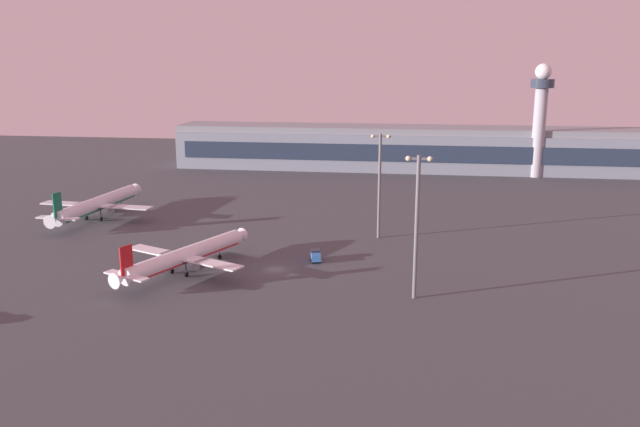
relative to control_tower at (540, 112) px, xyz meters
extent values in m
plane|color=#424449|center=(-70.74, -116.24, -22.95)|extent=(416.00, 416.00, 0.00)
cube|color=gray|center=(-40.47, 9.78, -15.95)|extent=(187.40, 22.00, 14.00)
cube|color=#263347|center=(-40.47, -1.42, -15.25)|extent=(179.90, 0.40, 6.16)
cube|color=gray|center=(-40.47, 9.78, -7.75)|extent=(187.40, 19.80, 2.40)
cylinder|color=#A8A8B2|center=(0.00, 0.00, -7.21)|extent=(4.40, 4.40, 31.48)
cylinder|color=#2D3847|center=(0.00, 0.00, 10.03)|extent=(8.00, 8.00, 3.00)
sphere|color=silver|center=(0.00, 0.00, 14.05)|extent=(5.60, 5.60, 5.60)
cylinder|color=white|center=(-87.83, -120.41, -19.40)|extent=(15.49, 29.89, 3.29)
cone|color=white|center=(-81.18, -105.17, -19.40)|extent=(3.70, 3.16, 3.13)
cone|color=white|center=(-94.55, -135.81, -19.40)|extent=(3.68, 3.41, 2.96)
cube|color=white|center=(-88.18, -121.20, -19.57)|extent=(26.78, 14.26, 0.30)
cube|color=white|center=(-93.89, -134.30, -19.22)|extent=(9.56, 5.72, 0.30)
cube|color=red|center=(-93.79, -134.06, -16.58)|extent=(1.35, 2.64, 5.63)
cylinder|color=slate|center=(-92.54, -119.30, -20.18)|extent=(2.99, 3.62, 1.91)
cylinder|color=slate|center=(-83.81, -123.11, -20.18)|extent=(2.99, 3.62, 1.91)
cube|color=red|center=(-87.83, -120.41, -20.30)|extent=(14.19, 27.47, 0.31)
cylinder|color=#333338|center=(-83.84, -111.27, -20.93)|extent=(0.24, 0.24, 3.07)
cylinder|color=black|center=(-83.84, -111.27, -22.47)|extent=(0.70, 1.01, 0.95)
cylinder|color=#333338|center=(-90.44, -121.63, -20.93)|extent=(0.24, 0.24, 3.07)
cylinder|color=black|center=(-90.44, -121.63, -22.47)|extent=(0.70, 1.01, 0.95)
cylinder|color=#333338|center=(-86.95, -123.16, -20.93)|extent=(0.24, 0.24, 3.07)
cylinder|color=black|center=(-86.95, -123.16, -22.47)|extent=(0.70, 1.01, 0.95)
cylinder|color=silver|center=(-126.04, -81.05, -18.96)|extent=(7.04, 35.18, 3.69)
cone|color=silver|center=(-124.25, -62.47, -18.96)|extent=(3.72, 2.66, 3.51)
cone|color=silver|center=(-127.85, -99.81, -18.96)|extent=(3.57, 3.03, 3.32)
cube|color=silver|center=(-126.13, -82.01, -19.16)|extent=(31.33, 6.86, 0.34)
cube|color=silver|center=(-127.67, -97.98, -18.77)|extent=(10.87, 3.35, 0.34)
cube|color=#146B4C|center=(-127.65, -97.69, -15.80)|extent=(0.59, 3.12, 6.32)
cylinder|color=slate|center=(-131.45, -81.50, -19.84)|extent=(2.46, 3.69, 2.14)
cylinder|color=slate|center=(-120.81, -82.53, -19.84)|extent=(2.46, 3.69, 2.14)
cube|color=#146B4C|center=(-126.04, -81.05, -19.98)|extent=(6.40, 32.36, 0.35)
cylinder|color=#333338|center=(-124.96, -69.90, -20.69)|extent=(0.27, 0.27, 3.45)
cylinder|color=black|center=(-124.96, -69.90, -22.41)|extent=(0.49, 1.10, 1.07)
cylinder|color=#333338|center=(-128.40, -83.26, -20.69)|extent=(0.27, 0.27, 3.45)
cylinder|color=black|center=(-128.40, -83.26, -22.41)|extent=(0.49, 1.10, 1.07)
cylinder|color=#333338|center=(-124.14, -83.67, -20.69)|extent=(0.27, 0.27, 3.45)
cylinder|color=black|center=(-124.14, -83.67, -22.41)|extent=(0.49, 1.10, 1.07)
cube|color=#3372BF|center=(-63.75, -108.76, -21.95)|extent=(2.38, 2.46, 1.10)
cube|color=#1E232D|center=(-63.75, -108.76, -21.05)|extent=(2.17, 2.18, 0.70)
cube|color=#3372BF|center=(-63.38, -110.61, -21.80)|extent=(2.36, 2.73, 1.40)
cylinder|color=black|center=(-64.64, -108.64, -22.50)|extent=(0.47, 0.94, 0.90)
cylinder|color=black|center=(-62.98, -108.30, -22.50)|extent=(0.47, 0.94, 0.90)
cylinder|color=black|center=(-64.11, -111.28, -22.50)|extent=(0.47, 0.94, 0.90)
cylinder|color=black|center=(-62.44, -110.94, -22.50)|extent=(0.47, 0.94, 0.90)
cylinder|color=slate|center=(-43.22, -128.28, -10.23)|extent=(0.70, 0.70, 25.44)
cube|color=slate|center=(-43.22, -128.28, 1.89)|extent=(4.80, 0.40, 0.40)
sphere|color=#F9EAB2|center=(-45.02, -128.28, 1.89)|extent=(0.90, 0.90, 0.90)
sphere|color=#F9EAB2|center=(-41.42, -128.28, 1.89)|extent=(0.90, 0.90, 0.90)
cylinder|color=slate|center=(-51.60, -89.58, -10.66)|extent=(0.70, 0.70, 24.58)
cube|color=slate|center=(-51.60, -89.58, 1.03)|extent=(4.80, 0.40, 0.40)
sphere|color=#F9EAB2|center=(-53.40, -89.58, 1.03)|extent=(0.90, 0.90, 0.90)
sphere|color=#F9EAB2|center=(-49.80, -89.58, 1.03)|extent=(0.90, 0.90, 0.90)
camera|label=1|loc=(-44.59, -236.46, 18.07)|focal=36.05mm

